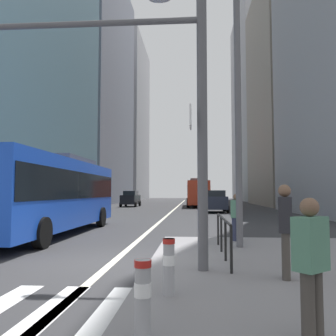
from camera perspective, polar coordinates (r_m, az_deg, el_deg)
The scene contains 20 objects.
ground_plane at distance 29.11m, azimuth 0.16°, elevation -7.45°, with size 160.00×160.00×0.00m, color #303033.
lane_centre_line at distance 39.08m, azimuth 1.20°, elevation -6.55°, with size 0.20×80.00×0.01m, color beige.
office_tower_left_mid at distance 62.12m, azimuth -13.19°, elevation 12.65°, with size 11.96×25.13×38.84m, color slate.
office_tower_left_far at distance 88.53m, azimuth -7.70°, elevation 7.51°, with size 11.67×21.78×38.64m, color #9E9EA3.
office_tower_right_mid at distance 53.27m, azimuth 20.76°, elevation 11.07°, with size 12.21×18.46×30.69m, color gray.
office_tower_right_far at distance 80.89m, azimuth 14.97°, elevation 10.07°, with size 10.47×25.87×42.40m, color #9E9EA3.
city_bus_blue_oncoming at distance 15.64m, azimuth -18.34°, elevation -3.53°, with size 2.72×11.15×3.40m.
city_bus_red_receding at distance 44.35m, azimuth 4.78°, elevation -3.86°, with size 2.88×11.36×3.40m.
city_bus_red_distant at distance 67.04m, azimuth 5.04°, elevation -3.89°, with size 2.71×11.76×3.40m.
car_oncoming_mid at distance 44.21m, azimuth -6.09°, elevation -4.95°, with size 2.13×4.28×1.94m.
car_receding_near at distance 58.03m, azimuth 5.11°, elevation -4.71°, with size 2.09×4.53×1.94m.
car_receding_far at distance 31.68m, azimuth 7.75°, elevation -5.34°, with size 2.09×4.18×1.94m.
traffic_signal_gantry at distance 8.09m, azimuth -10.48°, elevation 13.03°, with size 6.48×0.65×6.00m.
street_lamp_post at distance 11.34m, azimuth 11.21°, elevation 14.13°, with size 5.50×0.32×8.00m.
bollard_front at distance 4.18m, azimuth -4.12°, elevation -19.81°, with size 0.20×0.20×0.87m.
bollard_left at distance 5.78m, azimuth 0.14°, elevation -15.26°, with size 0.20×0.20×0.89m.
pedestrian_railing at distance 9.26m, azimuth 8.94°, elevation -9.55°, with size 0.06×3.93×0.98m.
pedestrian_waiting at distance 4.29m, azimuth 22.16°, elevation -13.95°, with size 0.44×0.43×1.57m.
pedestrian_walking at distance 7.08m, azimuth 18.47°, elevation -8.88°, with size 0.31×0.42×1.77m.
pedestrian_far at distance 12.11m, azimuth 11.03°, elevation -7.48°, with size 0.40×0.27×1.58m.
Camera 1 is at (2.06, -8.98, 1.78)m, focal length 37.59 mm.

